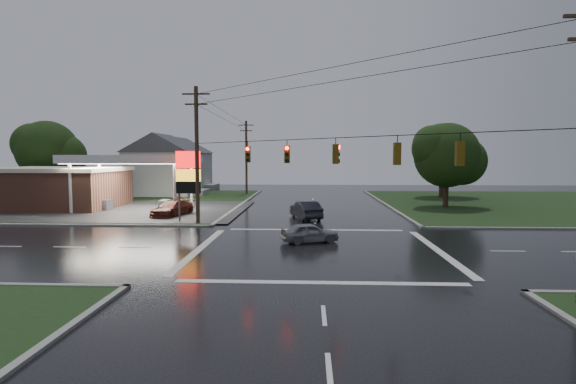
{
  "coord_description": "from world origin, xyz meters",
  "views": [
    {
      "loc": [
        -0.54,
        -26.15,
        5.49
      ],
      "look_at": [
        -1.98,
        4.86,
        3.0
      ],
      "focal_mm": 28.0,
      "sensor_mm": 36.0,
      "label": 1
    }
  ],
  "objects_px": {
    "house_near": "(163,164)",
    "car_north": "(306,210)",
    "gas_station": "(69,184)",
    "utility_pole_n": "(246,156)",
    "car_crossing": "(310,233)",
    "utility_pole_nw": "(197,153)",
    "pylon_sign": "(188,174)",
    "tree_ne_near": "(448,155)",
    "car_pump": "(172,208)",
    "tree_nw_behind": "(49,151)",
    "house_far": "(181,163)",
    "tree_ne_far": "(443,151)"
  },
  "relations": [
    {
      "from": "house_near",
      "to": "tree_nw_behind",
      "type": "distance_m",
      "value": 14.33
    },
    {
      "from": "utility_pole_n",
      "to": "utility_pole_nw",
      "type": "bearing_deg",
      "value": -90.0
    },
    {
      "from": "tree_ne_far",
      "to": "car_crossing",
      "type": "bearing_deg",
      "value": -118.95
    },
    {
      "from": "gas_station",
      "to": "tree_ne_far",
      "type": "distance_m",
      "value": 45.29
    },
    {
      "from": "utility_pole_nw",
      "to": "car_pump",
      "type": "height_order",
      "value": "utility_pole_nw"
    },
    {
      "from": "house_far",
      "to": "tree_nw_behind",
      "type": "height_order",
      "value": "tree_nw_behind"
    },
    {
      "from": "utility_pole_nw",
      "to": "tree_nw_behind",
      "type": "bearing_deg",
      "value": 139.9
    },
    {
      "from": "pylon_sign",
      "to": "car_north",
      "type": "bearing_deg",
      "value": 13.93
    },
    {
      "from": "tree_ne_near",
      "to": "utility_pole_n",
      "type": "bearing_deg",
      "value": 145.9
    },
    {
      "from": "house_near",
      "to": "car_pump",
      "type": "xyz_separation_m",
      "value": [
        7.95,
        -22.0,
        -3.68
      ]
    },
    {
      "from": "pylon_sign",
      "to": "house_near",
      "type": "height_order",
      "value": "house_near"
    },
    {
      "from": "pylon_sign",
      "to": "car_north",
      "type": "distance_m",
      "value": 10.5
    },
    {
      "from": "utility_pole_nw",
      "to": "utility_pole_n",
      "type": "distance_m",
      "value": 28.5
    },
    {
      "from": "utility_pole_nw",
      "to": "car_crossing",
      "type": "xyz_separation_m",
      "value": [
        9.04,
        -7.34,
        -5.1
      ]
    },
    {
      "from": "car_north",
      "to": "car_pump",
      "type": "height_order",
      "value": "car_north"
    },
    {
      "from": "tree_ne_near",
      "to": "car_crossing",
      "type": "relative_size",
      "value": 2.44
    },
    {
      "from": "pylon_sign",
      "to": "tree_ne_near",
      "type": "distance_m",
      "value": 27.23
    },
    {
      "from": "gas_station",
      "to": "utility_pole_n",
      "type": "bearing_deg",
      "value": 48.53
    },
    {
      "from": "car_north",
      "to": "tree_ne_near",
      "type": "bearing_deg",
      "value": -166.45
    },
    {
      "from": "tree_ne_far",
      "to": "house_far",
      "type": "bearing_deg",
      "value": 160.29
    },
    {
      "from": "tree_ne_near",
      "to": "car_north",
      "type": "distance_m",
      "value": 18.13
    },
    {
      "from": "car_crossing",
      "to": "tree_ne_far",
      "type": "bearing_deg",
      "value": -46.36
    },
    {
      "from": "tree_nw_behind",
      "to": "tree_ne_far",
      "type": "bearing_deg",
      "value": 4.49
    },
    {
      "from": "tree_ne_far",
      "to": "car_pump",
      "type": "height_order",
      "value": "tree_ne_far"
    },
    {
      "from": "pylon_sign",
      "to": "utility_pole_nw",
      "type": "xyz_separation_m",
      "value": [
        1.0,
        -1.0,
        1.71
      ]
    },
    {
      "from": "house_near",
      "to": "car_north",
      "type": "distance_m",
      "value": 30.86
    },
    {
      "from": "house_far",
      "to": "tree_ne_near",
      "type": "xyz_separation_m",
      "value": [
        36.09,
        -26.01,
        1.16
      ]
    },
    {
      "from": "pylon_sign",
      "to": "tree_nw_behind",
      "type": "xyz_separation_m",
      "value": [
        -23.34,
        19.49,
        2.17
      ]
    },
    {
      "from": "utility_pole_nw",
      "to": "tree_ne_near",
      "type": "height_order",
      "value": "utility_pole_nw"
    },
    {
      "from": "utility_pole_n",
      "to": "house_near",
      "type": "height_order",
      "value": "utility_pole_n"
    },
    {
      "from": "car_pump",
      "to": "pylon_sign",
      "type": "bearing_deg",
      "value": -37.48
    },
    {
      "from": "car_crossing",
      "to": "gas_station",
      "type": "bearing_deg",
      "value": 37.76
    },
    {
      "from": "utility_pole_nw",
      "to": "house_far",
      "type": "distance_m",
      "value": 40.48
    },
    {
      "from": "utility_pole_n",
      "to": "tree_ne_far",
      "type": "height_order",
      "value": "utility_pole_n"
    },
    {
      "from": "pylon_sign",
      "to": "car_north",
      "type": "height_order",
      "value": "pylon_sign"
    },
    {
      "from": "utility_pole_n",
      "to": "house_near",
      "type": "relative_size",
      "value": 0.95
    },
    {
      "from": "car_north",
      "to": "gas_station",
      "type": "bearing_deg",
      "value": -33.03
    },
    {
      "from": "tree_ne_far",
      "to": "car_north",
      "type": "relative_size",
      "value": 2.05
    },
    {
      "from": "tree_ne_far",
      "to": "gas_station",
      "type": "bearing_deg",
      "value": -161.54
    },
    {
      "from": "car_north",
      "to": "car_crossing",
      "type": "xyz_separation_m",
      "value": [
        0.34,
        -10.75,
        -0.16
      ]
    },
    {
      "from": "house_near",
      "to": "pylon_sign",
      "type": "bearing_deg",
      "value": -67.72
    },
    {
      "from": "tree_ne_far",
      "to": "car_pump",
      "type": "relative_size",
      "value": 1.96
    },
    {
      "from": "utility_pole_nw",
      "to": "house_far",
      "type": "bearing_deg",
      "value": 107.92
    },
    {
      "from": "pylon_sign",
      "to": "house_near",
      "type": "bearing_deg",
      "value": 112.28
    },
    {
      "from": "house_near",
      "to": "car_north",
      "type": "height_order",
      "value": "house_near"
    },
    {
      "from": "gas_station",
      "to": "utility_pole_n",
      "type": "height_order",
      "value": "utility_pole_n"
    },
    {
      "from": "house_near",
      "to": "car_north",
      "type": "relative_size",
      "value": 2.31
    },
    {
      "from": "gas_station",
      "to": "house_near",
      "type": "distance_m",
      "value": 17.07
    },
    {
      "from": "car_pump",
      "to": "tree_nw_behind",
      "type": "bearing_deg",
      "value": 159.48
    },
    {
      "from": "utility_pole_nw",
      "to": "house_far",
      "type": "height_order",
      "value": "utility_pole_nw"
    }
  ]
}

